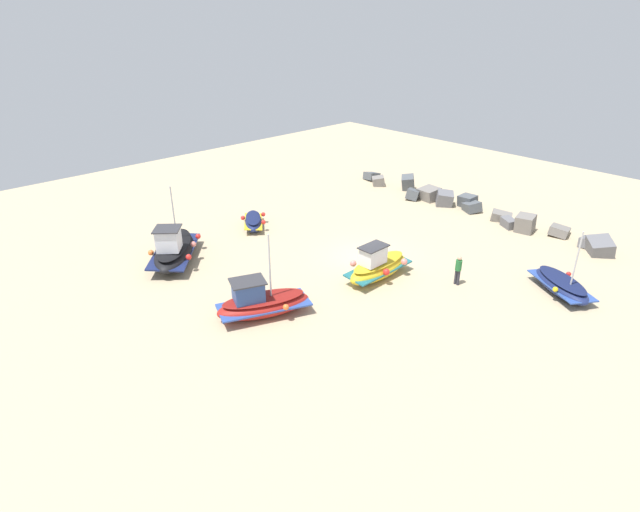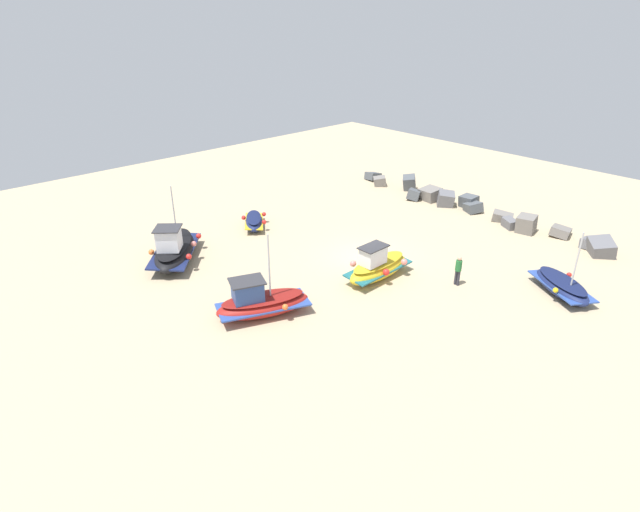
{
  "view_description": "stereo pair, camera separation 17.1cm",
  "coord_description": "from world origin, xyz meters",
  "px_view_note": "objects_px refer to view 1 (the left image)",
  "views": [
    {
      "loc": [
        17.31,
        -19.93,
        12.84
      ],
      "look_at": [
        -0.62,
        -3.01,
        0.9
      ],
      "focal_mm": 28.78,
      "sensor_mm": 36.0,
      "label": 1
    },
    {
      "loc": [
        17.42,
        -19.81,
        12.84
      ],
      "look_at": [
        -0.62,
        -3.01,
        0.9
      ],
      "focal_mm": 28.78,
      "sensor_mm": 36.0,
      "label": 2
    }
  ],
  "objects_px": {
    "fishing_boat_0": "(561,285)",
    "fishing_boat_3": "(253,221)",
    "fishing_boat_2": "(262,303)",
    "fishing_boat_4": "(174,249)",
    "fishing_boat_1": "(378,266)",
    "person_walking": "(458,268)"
  },
  "relations": [
    {
      "from": "fishing_boat_1",
      "to": "fishing_boat_4",
      "type": "distance_m",
      "value": 11.35
    },
    {
      "from": "fishing_boat_3",
      "to": "fishing_boat_4",
      "type": "bearing_deg",
      "value": -44.24
    },
    {
      "from": "fishing_boat_0",
      "to": "fishing_boat_1",
      "type": "height_order",
      "value": "fishing_boat_0"
    },
    {
      "from": "fishing_boat_0",
      "to": "person_walking",
      "type": "height_order",
      "value": "fishing_boat_0"
    },
    {
      "from": "fishing_boat_1",
      "to": "fishing_boat_3",
      "type": "bearing_deg",
      "value": -87.19
    },
    {
      "from": "fishing_boat_4",
      "to": "person_walking",
      "type": "relative_size",
      "value": 3.22
    },
    {
      "from": "fishing_boat_2",
      "to": "fishing_boat_4",
      "type": "height_order",
      "value": "fishing_boat_4"
    },
    {
      "from": "fishing_boat_1",
      "to": "fishing_boat_0",
      "type": "bearing_deg",
      "value": 126.09
    },
    {
      "from": "fishing_boat_0",
      "to": "fishing_boat_2",
      "type": "distance_m",
      "value": 14.82
    },
    {
      "from": "fishing_boat_0",
      "to": "fishing_boat_4",
      "type": "height_order",
      "value": "fishing_boat_4"
    },
    {
      "from": "fishing_boat_3",
      "to": "fishing_boat_4",
      "type": "height_order",
      "value": "fishing_boat_4"
    },
    {
      "from": "person_walking",
      "to": "fishing_boat_0",
      "type": "bearing_deg",
      "value": -50.81
    },
    {
      "from": "fishing_boat_0",
      "to": "fishing_boat_1",
      "type": "relative_size",
      "value": 0.94
    },
    {
      "from": "fishing_boat_3",
      "to": "fishing_boat_4",
      "type": "relative_size",
      "value": 0.6
    },
    {
      "from": "fishing_boat_0",
      "to": "fishing_boat_3",
      "type": "bearing_deg",
      "value": 49.25
    },
    {
      "from": "fishing_boat_1",
      "to": "fishing_boat_4",
      "type": "xyz_separation_m",
      "value": [
        -9.11,
        -6.77,
        0.05
      ]
    },
    {
      "from": "fishing_boat_0",
      "to": "person_walking",
      "type": "xyz_separation_m",
      "value": [
        -4.06,
        -3.0,
        0.48
      ]
    },
    {
      "from": "fishing_boat_0",
      "to": "fishing_boat_1",
      "type": "xyz_separation_m",
      "value": [
        -7.33,
        -5.43,
        0.23
      ]
    },
    {
      "from": "fishing_boat_4",
      "to": "fishing_boat_0",
      "type": "bearing_deg",
      "value": 77.69
    },
    {
      "from": "fishing_boat_1",
      "to": "fishing_boat_2",
      "type": "height_order",
      "value": "fishing_boat_2"
    },
    {
      "from": "fishing_boat_2",
      "to": "fishing_boat_4",
      "type": "relative_size",
      "value": 0.91
    },
    {
      "from": "fishing_boat_1",
      "to": "fishing_boat_3",
      "type": "distance_m",
      "value": 10.11
    }
  ]
}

